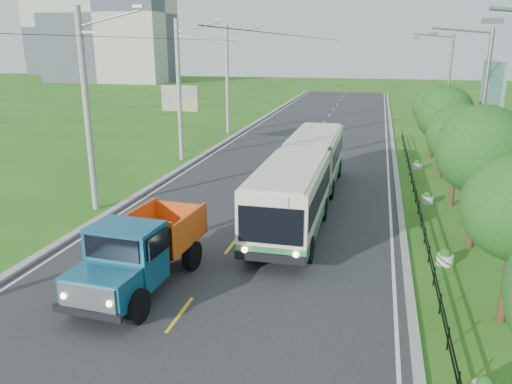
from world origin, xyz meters
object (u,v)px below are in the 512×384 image
at_px(tree_back, 436,109).
at_px(streetlight_mid, 479,114).
at_px(pole_near, 88,111).
at_px(planter_mid, 427,198).
at_px(pole_far, 228,79).
at_px(streetlight_far, 446,90).
at_px(planter_near, 445,257).
at_px(dump_truck, 140,248).
at_px(tree_third, 482,154).
at_px(bus, 304,173).
at_px(billboard_left, 180,103).
at_px(pole_mid, 180,90).
at_px(tree_fifth, 446,117).
at_px(planter_far, 417,165).
at_px(billboard_right, 491,94).
at_px(tree_fourth, 459,138).

bearing_deg(tree_back, streetlight_mid, -86.30).
distance_m(pole_near, planter_mid, 18.23).
xyz_separation_m(pole_far, streetlight_far, (18.90, -5.00, -0.19)).
relative_size(planter_near, planter_mid, 1.00).
relative_size(planter_mid, dump_truck, 0.10).
relative_size(tree_third, planter_mid, 8.96).
height_order(pole_near, planter_mid, pole_near).
bearing_deg(tree_back, pole_near, -136.59).
xyz_separation_m(tree_third, streetlight_mid, (0.79, 5.86, 0.92)).
bearing_deg(bus, tree_third, -24.24).
bearing_deg(billboard_left, pole_far, 82.17).
height_order(pole_mid, tree_fifth, pole_mid).
bearing_deg(planter_far, bus, -121.53).
height_order(tree_third, tree_back, tree_third).
height_order(tree_third, streetlight_far, streetlight_far).
relative_size(planter_near, billboard_right, 0.09).
bearing_deg(pole_far, dump_truck, -78.75).
height_order(pole_far, tree_fourth, pole_far).
distance_m(tree_third, tree_fourth, 6.01).
bearing_deg(billboard_right, tree_fifth, 176.70).
bearing_deg(planter_near, pole_mid, 138.35).
relative_size(tree_fourth, billboard_left, 1.04).
distance_m(tree_fourth, tree_fifth, 6.01).
xyz_separation_m(pole_mid, planter_far, (16.86, 1.00, -4.81)).
relative_size(pole_mid, billboard_right, 1.37).
height_order(pole_near, dump_truck, pole_near).
bearing_deg(pole_far, billboard_left, -97.83).
xyz_separation_m(planter_near, planter_mid, (0.00, 8.00, 0.00)).
height_order(bus, dump_truck, bus).
xyz_separation_m(pole_mid, streetlight_far, (18.90, 7.00, -0.19)).
xyz_separation_m(billboard_left, dump_truck, (7.50, -22.50, -2.38)).
xyz_separation_m(tree_fifth, planter_near, (-1.26, -14.14, -3.57)).
distance_m(streetlight_mid, planter_mid, 5.05).
relative_size(tree_fifth, tree_back, 1.05).
height_order(tree_third, tree_fifth, tree_third).
distance_m(tree_fourth, billboard_left, 21.72).
bearing_deg(streetlight_mid, billboard_right, 74.56).
bearing_deg(billboard_right, tree_back, 111.70).
bearing_deg(dump_truck, billboard_right, 56.10).
relative_size(pole_far, streetlight_far, 1.10).
xyz_separation_m(pole_near, planter_near, (16.86, -3.00, -4.81)).
distance_m(bus, dump_truck, 10.96).
height_order(pole_far, planter_mid, pole_far).
xyz_separation_m(tree_fifth, dump_truck, (-11.85, -18.64, -2.37)).
relative_size(pole_near, tree_fourth, 1.85).
distance_m(tree_back, bus, 16.52).
distance_m(pole_mid, planter_near, 23.08).
bearing_deg(streetlight_far, tree_back, -112.92).
height_order(tree_back, billboard_left, tree_back).
height_order(planter_near, planter_far, same).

